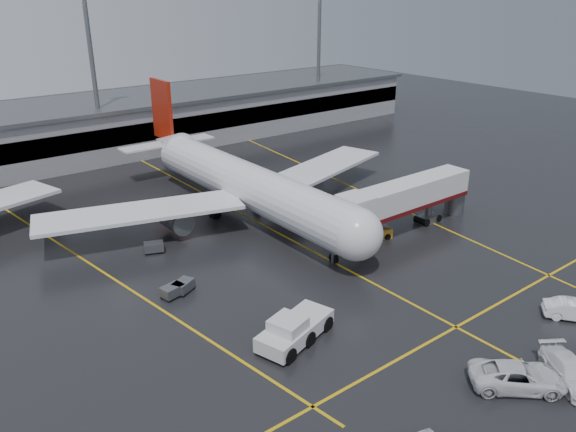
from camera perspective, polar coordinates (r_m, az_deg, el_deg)
ground at (r=62.63m, az=0.32°, el=-2.42°), size 220.00×220.00×0.00m
apron_line_centre at (r=62.62m, az=0.32°, el=-2.41°), size 0.25×90.00×0.02m
apron_line_stop at (r=49.39m, az=16.62°, el=-10.71°), size 60.00×0.25×0.02m
apron_line_left at (r=62.47m, az=-20.25°, el=-3.95°), size 9.99×69.35×0.02m
apron_line_right at (r=80.69m, az=5.97°, el=3.20°), size 7.57×69.64×0.02m
terminal at (r=101.48m, az=-16.90°, el=8.84°), size 122.00×19.00×8.60m
light_mast_mid at (r=92.56m, az=-19.11°, el=13.80°), size 3.00×1.20×25.45m
light_mast_right at (r=115.42m, az=3.13°, el=16.36°), size 3.00×1.20×25.45m
main_airliner at (r=68.42m, az=-4.72°, el=3.46°), size 48.80×45.60×14.10m
jet_bridge at (r=64.90m, az=11.92°, el=1.73°), size 19.90×3.40×6.05m
pushback_tractor at (r=45.21m, az=0.59°, el=-11.46°), size 7.65×4.83×2.55m
belt_loader at (r=63.43m, az=8.71°, el=-1.78°), size 4.09×2.68×2.40m
service_van_a at (r=43.79m, az=22.21°, el=-14.77°), size 6.92×6.65×1.83m
service_van_b at (r=45.86m, az=26.61°, el=-13.88°), size 5.14×6.13×1.68m
service_van_c at (r=53.80m, az=27.01°, el=-8.47°), size 4.45×5.00×1.64m
baggage_cart_a at (r=52.94m, az=-10.55°, el=-6.95°), size 2.37×2.06×1.12m
baggage_cart_b at (r=52.34m, az=-11.61°, el=-7.40°), size 2.23×1.70×1.12m
baggage_cart_c at (r=61.14m, az=-13.41°, el=-3.06°), size 2.34×1.95×1.12m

